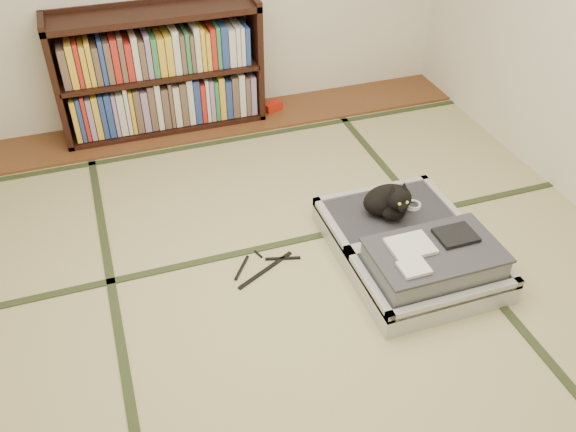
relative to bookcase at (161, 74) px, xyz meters
name	(u,v)px	position (x,y,z in m)	size (l,w,h in m)	color
floor	(300,289)	(0.38, -2.07, -0.45)	(4.50, 4.50, 0.00)	tan
wood_strip	(216,122)	(0.38, -0.07, -0.44)	(4.00, 0.50, 0.02)	brown
red_item	(272,106)	(0.87, -0.04, -0.40)	(0.15, 0.09, 0.07)	#B31B0E
room_shell	(304,37)	(0.38, -2.07, 1.01)	(4.50, 4.50, 4.50)	white
tatami_borders	(273,235)	(0.38, -1.57, -0.45)	(4.00, 4.50, 0.01)	#2D381E
bookcase	(161,74)	(0.00, 0.00, 0.00)	(1.53, 0.35, 0.99)	black
suitcase	(413,249)	(1.07, -2.08, -0.34)	(0.80, 1.07, 0.32)	#B5B6BA
cat	(390,201)	(1.05, -1.79, -0.19)	(0.36, 0.36, 0.29)	black
cable_coil	(413,205)	(1.23, -1.76, -0.29)	(0.11, 0.11, 0.03)	white
hanger	(264,266)	(0.24, -1.83, -0.44)	(0.42, 0.29, 0.01)	black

